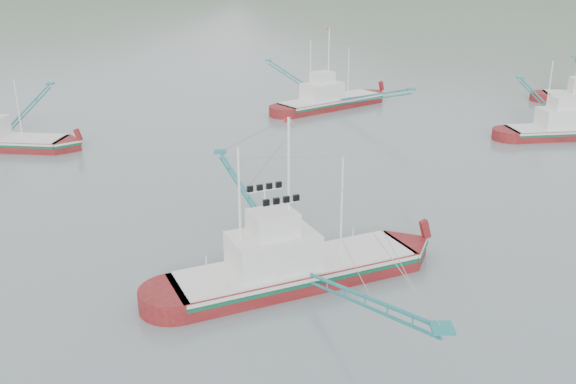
{
  "coord_description": "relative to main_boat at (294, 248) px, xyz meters",
  "views": [
    {
      "loc": [
        -0.03,
        -29.74,
        16.31
      ],
      "look_at": [
        0.0,
        6.0,
        3.2
      ],
      "focal_mm": 40.0,
      "sensor_mm": 36.0,
      "label": 1
    }
  ],
  "objects": [
    {
      "name": "ground",
      "position": [
        -0.34,
        -0.76,
        -2.01
      ],
      "size": [
        1200.0,
        1200.0,
        0.0
      ],
      "primitive_type": "plane",
      "color": "slate",
      "rests_on": "ground"
    },
    {
      "name": "main_boat",
      "position": [
        0.0,
        0.0,
        0.0
      ],
      "size": [
        13.55,
        22.81,
        9.74
      ],
      "rotation": [
        0.0,
        0.0,
        0.43
      ],
      "color": "maroon",
      "rests_on": "ground"
    },
    {
      "name": "bg_boat_right",
      "position": [
        26.81,
        29.3,
        -0.59
      ],
      "size": [
        12.81,
        22.5,
        9.15
      ],
      "rotation": [
        0.0,
        0.0,
        0.13
      ],
      "color": "maroon",
      "rests_on": "ground"
    },
    {
      "name": "bg_boat_far",
      "position": [
        4.54,
        42.25,
        0.07
      ],
      "size": [
        18.43,
        21.15,
        9.74
      ],
      "rotation": [
        0.0,
        0.0,
        0.66
      ],
      "color": "maroon",
      "rests_on": "ground"
    }
  ]
}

